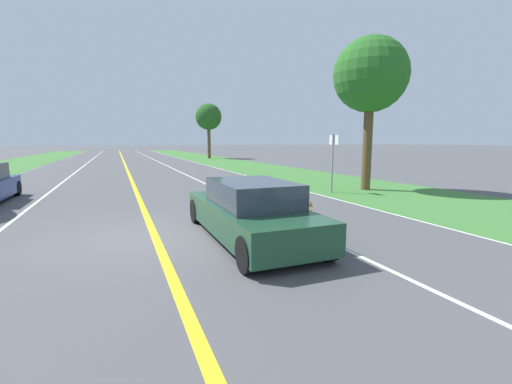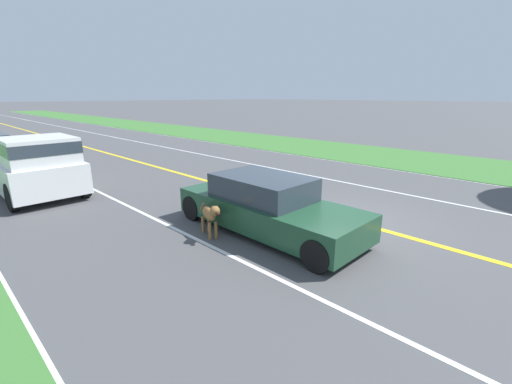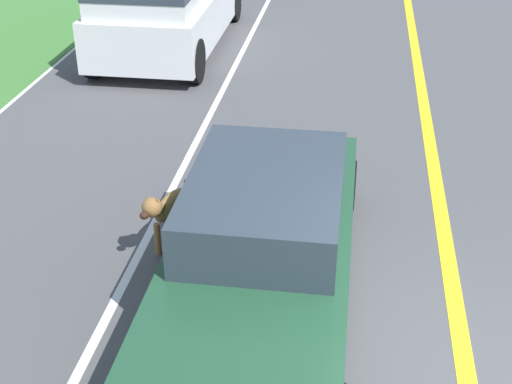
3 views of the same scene
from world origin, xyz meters
TOP-DOWN VIEW (x-y plane):
  - ground_plane at (0.00, 0.00)m, footprint 400.00×400.00m
  - centre_divider_line at (0.00, 0.00)m, footprint 0.18×160.00m
  - lane_edge_line_right at (7.00, 0.00)m, footprint 0.14×160.00m
  - lane_dash_same_dir at (3.50, 0.00)m, footprint 0.10×160.00m
  - grass_verge_right at (10.00, 0.00)m, footprint 6.00×160.00m
  - ego_car at (1.99, -1.09)m, footprint 1.81×4.73m
  - dog at (3.17, -1.76)m, footprint 0.45×1.12m
  - roadside_tree_right_near at (9.65, 4.21)m, footprint 3.21×3.21m
  - roadside_tree_right_far at (10.46, 35.40)m, footprint 3.32×3.32m
  - street_sign at (7.72, 4.03)m, footprint 0.11×0.64m

SIDE VIEW (x-z plane):
  - ground_plane at x=0.00m, z-range 0.00..0.00m
  - centre_divider_line at x=0.00m, z-range 0.00..0.01m
  - lane_edge_line_right at x=7.00m, z-range 0.00..0.01m
  - lane_dash_same_dir at x=3.50m, z-range 0.00..0.01m
  - grass_verge_right at x=10.00m, z-range 0.00..0.03m
  - dog at x=3.17m, z-range 0.11..0.96m
  - ego_car at x=1.99m, z-range -0.04..1.29m
  - street_sign at x=7.72m, z-range 0.32..2.83m
  - roadside_tree_right_near at x=9.65m, z-range 1.66..8.31m
  - roadside_tree_right_far at x=10.46m, z-range 1.77..8.75m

